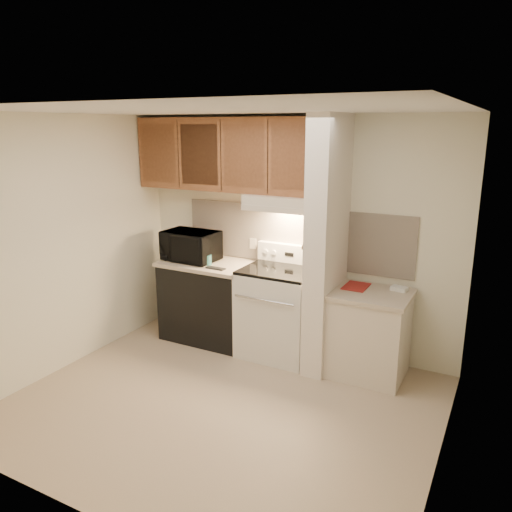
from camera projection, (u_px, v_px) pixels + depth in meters
The scene contains 50 objects.
floor at pixel (222, 404), 4.40m from camera, with size 3.60×3.60×0.00m, color tan.
ceiling at pixel (217, 110), 3.77m from camera, with size 3.60×3.60×0.00m, color white.
wall_back at pixel (293, 234), 5.37m from camera, with size 3.60×0.02×2.50m, color white.
wall_left at pixel (64, 245), 4.90m from camera, with size 0.02×3.00×2.50m, color white.
wall_right at pixel (453, 304), 3.27m from camera, with size 0.02×3.00×2.50m, color white.
backsplash at pixel (293, 236), 5.36m from camera, with size 2.60×0.02×0.63m, color white.
range_body at pixel (279, 313), 5.27m from camera, with size 0.76×0.65×0.92m, color silver.
oven_window at pixel (265, 320), 4.99m from camera, with size 0.50×0.01×0.30m, color black.
oven_handle at pixel (264, 300), 4.90m from camera, with size 0.02×0.02×0.65m, color silver.
cooktop at pixel (279, 270), 5.15m from camera, with size 0.74×0.64×0.03m, color black.
range_backguard at pixel (291, 254), 5.37m from camera, with size 0.76×0.08×0.20m, color silver.
range_display at pixel (289, 254), 5.33m from camera, with size 0.10×0.01×0.04m, color black.
range_knob_left_outer at pixel (266, 251), 5.45m from camera, with size 0.05×0.05×0.02m, color silver.
range_knob_left_inner at pixel (274, 253), 5.41m from camera, with size 0.05×0.05×0.02m, color silver.
range_knob_right_inner at pixel (305, 256), 5.25m from camera, with size 0.05×0.05×0.02m, color silver.
range_knob_right_outer at pixel (314, 258), 5.20m from camera, with size 0.05×0.05×0.02m, color silver.
dishwasher_front at pixel (209, 302), 5.68m from camera, with size 1.00×0.63×0.87m, color black.
left_countertop at pixel (208, 264), 5.57m from camera, with size 1.04×0.67×0.04m, color #C1AF98.
spoon_rest at pixel (216, 268), 5.29m from camera, with size 0.22×0.07×0.01m, color black.
teal_jar at pixel (207, 260), 5.44m from camera, with size 0.10×0.10×0.11m, color #2A6765.
outlet at pixel (253, 244), 5.60m from camera, with size 0.08×0.01×0.12m, color beige.
microwave at pixel (191, 246), 5.60m from camera, with size 0.60×0.41×0.33m, color black.
partition_pillar at pixel (327, 246), 4.84m from camera, with size 0.22×0.70×2.50m, color white.
pillar_trim at pixel (316, 240), 4.88m from camera, with size 0.01×0.70×0.04m, color brown.
knife_strip at pixel (314, 239), 4.83m from camera, with size 0.02×0.42×0.04m, color black.
knife_blade_a at pixel (306, 252), 4.73m from camera, with size 0.01×0.04×0.16m, color silver.
knife_handle_a at pixel (306, 237), 4.69m from camera, with size 0.02×0.02×0.10m, color black.
knife_blade_b at pixel (308, 252), 4.79m from camera, with size 0.01×0.04×0.18m, color silver.
knife_handle_b at pixel (310, 235), 4.77m from camera, with size 0.02×0.02×0.10m, color black.
knife_blade_c at pixel (313, 250), 4.88m from camera, with size 0.01×0.04×0.20m, color silver.
knife_handle_c at pixel (312, 234), 4.82m from camera, with size 0.02×0.02×0.10m, color black.
knife_blade_d at pixel (315, 247), 4.92m from camera, with size 0.01×0.04×0.16m, color silver.
knife_handle_d at pixel (316, 232), 4.90m from camera, with size 0.02×0.02×0.10m, color black.
knife_blade_e at pixel (318, 246), 5.01m from camera, with size 0.01×0.04×0.18m, color silver.
knife_handle_e at pixel (318, 231), 4.95m from camera, with size 0.02×0.02×0.10m, color black.
oven_mitt at pixel (320, 252), 5.07m from camera, with size 0.03×0.10×0.23m, color gray.
right_cab_base at pixel (369, 336), 4.84m from camera, with size 0.70×0.60×0.81m, color beige.
right_countertop at pixel (371, 294), 4.74m from camera, with size 0.74×0.64×0.04m, color #C1AF98.
red_folder at pixel (356, 286), 4.90m from camera, with size 0.22×0.30×0.01m, color maroon.
white_box at pixel (399, 289), 4.78m from camera, with size 0.15×0.10×0.04m, color white.
range_hood at pixel (285, 202), 5.08m from camera, with size 0.78×0.44×0.15m, color beige.
hood_lip at pixel (276, 210), 4.92m from camera, with size 0.78×0.04×0.06m, color beige.
upper_cabinets at pixel (229, 155), 5.32m from camera, with size 2.18×0.33×0.77m, color brown.
cab_door_a at pixel (159, 153), 5.55m from camera, with size 0.46×0.01×0.63m, color brown.
cab_gap_a at pixel (178, 154), 5.43m from camera, with size 0.01×0.01×0.73m, color black.
cab_door_b at pixel (199, 155), 5.30m from camera, with size 0.46×0.01×0.63m, color brown.
cab_gap_b at pixel (221, 155), 5.18m from camera, with size 0.01×0.01×0.73m, color black.
cab_door_c at pixel (244, 156), 5.06m from camera, with size 0.46×0.01×0.63m, color brown.
cab_gap_c at pixel (268, 157), 4.93m from camera, with size 0.01×0.01×0.73m, color black.
cab_door_d at pixel (293, 158), 4.81m from camera, with size 0.46×0.01×0.63m, color brown.
Camera 1 is at (2.10, -3.33, 2.38)m, focal length 35.00 mm.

